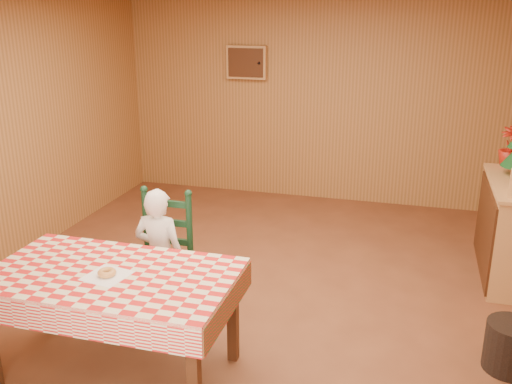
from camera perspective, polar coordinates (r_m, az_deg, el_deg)
ground at (r=5.01m, az=-0.63°, el=-11.08°), size 6.00×6.00×0.00m
cabin_walls at (r=4.92m, az=1.04°, el=10.92°), size 5.10×6.05×2.65m
dining_table at (r=3.95m, az=-14.20°, el=-8.88°), size 1.66×0.96×0.77m
ladder_chair at (r=4.65m, az=-9.26°, el=-6.77°), size 0.44×0.40×1.08m
seated_child at (r=4.58m, az=-9.59°, el=-6.38°), size 0.41×0.27×1.12m
napkin at (r=3.88m, az=-14.66°, el=-8.09°), size 0.30×0.30×0.00m
donut at (r=3.87m, az=-14.69°, el=-7.80°), size 0.14×0.14×0.04m
flower_arrangement at (r=6.13m, az=24.12°, el=4.15°), size 0.25×0.25×0.39m
storage_bin at (r=4.49m, az=24.12°, el=-13.93°), size 0.38×0.38×0.36m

